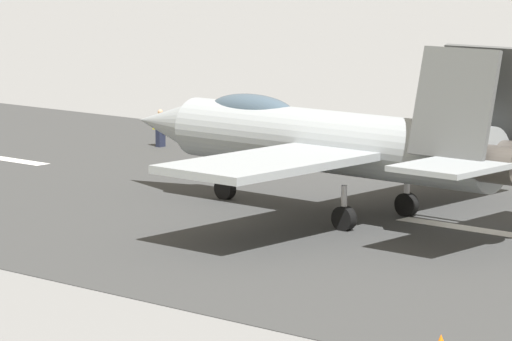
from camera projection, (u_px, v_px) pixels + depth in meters
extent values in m
plane|color=slate|center=(493.00, 233.00, 45.00)|extent=(400.00, 400.00, 0.00)
cube|color=#373838|center=(493.00, 232.00, 45.00)|extent=(240.00, 26.00, 0.02)
cube|color=white|center=(511.00, 235.00, 44.57)|extent=(8.00, 0.70, 0.00)
cylinder|color=#91979B|center=(332.00, 142.00, 47.29)|extent=(12.05, 2.14, 1.99)
cone|color=#91979B|center=(167.00, 123.00, 52.18)|extent=(2.80, 1.72, 1.69)
ellipsoid|color=#3F5160|center=(252.00, 110.00, 49.42)|extent=(3.61, 1.14, 1.10)
cylinder|color=#47423D|center=(487.00, 163.00, 42.82)|extent=(2.21, 1.13, 1.10)
cylinder|color=#47423D|center=(508.00, 159.00, 43.63)|extent=(2.21, 1.13, 1.10)
cube|color=#91979B|center=(268.00, 163.00, 43.57)|extent=(3.48, 6.42, 0.24)
cube|color=#91979B|center=(434.00, 135.00, 49.72)|extent=(3.48, 6.42, 0.24)
cube|color=#91979B|center=(450.00, 167.00, 41.44)|extent=(2.43, 2.83, 0.16)
cube|color=#4F5151|center=(454.00, 103.00, 42.91)|extent=(2.61, 0.98, 3.14)
cube|color=#4F5151|center=(489.00, 98.00, 44.23)|extent=(2.61, 0.98, 3.14)
cylinder|color=silver|center=(225.00, 179.00, 50.61)|extent=(0.18, 0.18, 1.40)
cylinder|color=black|center=(225.00, 188.00, 50.66)|extent=(0.76, 0.31, 0.76)
cylinder|color=silver|center=(344.00, 208.00, 45.19)|extent=(0.18, 0.18, 1.40)
cylinder|color=black|center=(344.00, 219.00, 45.24)|extent=(0.76, 0.31, 0.76)
cylinder|color=silver|center=(407.00, 195.00, 47.54)|extent=(0.18, 0.18, 1.40)
cylinder|color=black|center=(407.00, 205.00, 47.59)|extent=(0.76, 0.31, 0.76)
cube|color=#1E2338|center=(161.00, 137.00, 63.32)|extent=(0.24, 0.36, 0.86)
cube|color=yellow|center=(160.00, 122.00, 63.22)|extent=(0.52, 0.44, 0.58)
sphere|color=tan|center=(160.00, 112.00, 63.15)|extent=(0.22, 0.22, 0.22)
cylinder|color=yellow|center=(154.00, 123.00, 63.30)|extent=(0.10, 0.10, 0.55)
cylinder|color=yellow|center=(167.00, 123.00, 63.15)|extent=(0.10, 0.10, 0.55)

